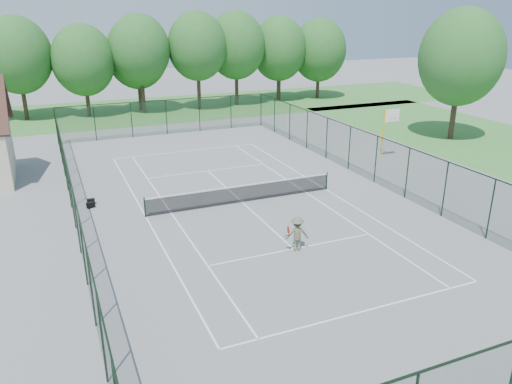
{
  "coord_description": "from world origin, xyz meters",
  "views": [
    {
      "loc": [
        -9.61,
        -24.64,
        10.31
      ],
      "look_at": [
        0.0,
        -2.0,
        1.3
      ],
      "focal_mm": 35.0,
      "sensor_mm": 36.0,
      "label": 1
    }
  ],
  "objects_px": {
    "tennis_net": "(242,193)",
    "sports_bag_a": "(91,205)",
    "tennis_player": "(297,234)",
    "basketball_goal": "(388,123)"
  },
  "relations": [
    {
      "from": "sports_bag_a",
      "to": "tennis_player",
      "type": "xyz_separation_m",
      "value": [
        8.11,
        -9.05,
        0.65
      ]
    },
    {
      "from": "tennis_player",
      "to": "tennis_net",
      "type": "bearing_deg",
      "value": 90.75
    },
    {
      "from": "tennis_net",
      "to": "sports_bag_a",
      "type": "bearing_deg",
      "value": 162.62
    },
    {
      "from": "sports_bag_a",
      "to": "tennis_player",
      "type": "relative_size",
      "value": 0.19
    },
    {
      "from": "tennis_net",
      "to": "sports_bag_a",
      "type": "relative_size",
      "value": 27.37
    },
    {
      "from": "basketball_goal",
      "to": "tennis_player",
      "type": "distance_m",
      "value": 17.22
    },
    {
      "from": "basketball_goal",
      "to": "sports_bag_a",
      "type": "relative_size",
      "value": 9.02
    },
    {
      "from": "basketball_goal",
      "to": "sports_bag_a",
      "type": "xyz_separation_m",
      "value": [
        -21.21,
        -1.98,
        -2.41
      ]
    },
    {
      "from": "tennis_net",
      "to": "sports_bag_a",
      "type": "distance_m",
      "value": 8.42
    },
    {
      "from": "tennis_net",
      "to": "tennis_player",
      "type": "xyz_separation_m",
      "value": [
        0.09,
        -6.54,
        0.24
      ]
    }
  ]
}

